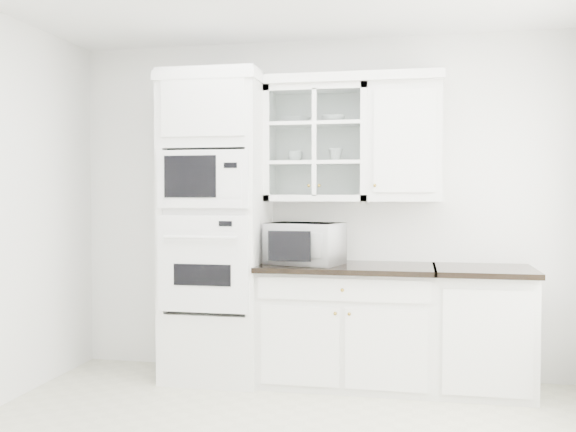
# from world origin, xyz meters

# --- Properties ---
(room_shell) EXTENTS (4.00, 3.50, 2.70)m
(room_shell) POSITION_xyz_m (0.00, 0.43, 1.78)
(room_shell) COLOR white
(room_shell) RESTS_ON ground
(oven_column) EXTENTS (0.76, 0.68, 2.40)m
(oven_column) POSITION_xyz_m (-0.75, 1.42, 1.20)
(oven_column) COLOR white
(oven_column) RESTS_ON ground
(base_cabinet_run) EXTENTS (1.32, 0.67, 0.92)m
(base_cabinet_run) POSITION_xyz_m (0.28, 1.45, 0.46)
(base_cabinet_run) COLOR white
(base_cabinet_run) RESTS_ON ground
(extra_base_cabinet) EXTENTS (0.72, 0.67, 0.92)m
(extra_base_cabinet) POSITION_xyz_m (1.28, 1.45, 0.46)
(extra_base_cabinet) COLOR white
(extra_base_cabinet) RESTS_ON ground
(upper_cabinet_glass) EXTENTS (0.80, 0.33, 0.90)m
(upper_cabinet_glass) POSITION_xyz_m (0.03, 1.58, 1.85)
(upper_cabinet_glass) COLOR white
(upper_cabinet_glass) RESTS_ON room_shell
(upper_cabinet_solid) EXTENTS (0.55, 0.33, 0.90)m
(upper_cabinet_solid) POSITION_xyz_m (0.71, 1.58, 1.85)
(upper_cabinet_solid) COLOR white
(upper_cabinet_solid) RESTS_ON room_shell
(crown_molding) EXTENTS (2.14, 0.38, 0.07)m
(crown_molding) POSITION_xyz_m (-0.07, 1.56, 2.33)
(crown_molding) COLOR white
(crown_molding) RESTS_ON room_shell
(countertop_microwave) EXTENTS (0.64, 0.57, 0.32)m
(countertop_microwave) POSITION_xyz_m (-0.03, 1.42, 1.08)
(countertop_microwave) COLOR white
(countertop_microwave) RESTS_ON base_cabinet_run
(bowl_a) EXTENTS (0.27, 0.27, 0.05)m
(bowl_a) POSITION_xyz_m (-0.14, 1.58, 2.04)
(bowl_a) COLOR white
(bowl_a) RESTS_ON upper_cabinet_glass
(bowl_b) EXTENTS (0.20, 0.20, 0.06)m
(bowl_b) POSITION_xyz_m (0.16, 1.57, 2.04)
(bowl_b) COLOR white
(bowl_b) RESTS_ON upper_cabinet_glass
(cup_a) EXTENTS (0.12, 0.12, 0.09)m
(cup_a) POSITION_xyz_m (-0.15, 1.60, 1.75)
(cup_a) COLOR white
(cup_a) RESTS_ON upper_cabinet_glass
(cup_b) EXTENTS (0.13, 0.13, 0.10)m
(cup_b) POSITION_xyz_m (0.17, 1.57, 1.76)
(cup_b) COLOR white
(cup_b) RESTS_ON upper_cabinet_glass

